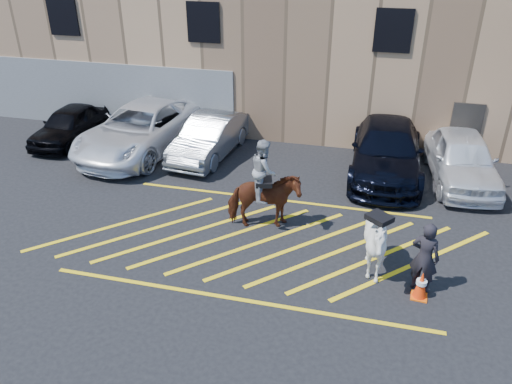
% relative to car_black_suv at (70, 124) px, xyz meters
% --- Properties ---
extents(ground, '(90.00, 90.00, 0.00)m').
position_rel_car_black_suv_xyz_m(ground, '(9.28, -5.09, -0.71)').
color(ground, black).
rests_on(ground, ground).
extents(car_black_suv, '(1.72, 4.18, 1.42)m').
position_rel_car_black_suv_xyz_m(car_black_suv, '(0.00, 0.00, 0.00)').
color(car_black_suv, black).
rests_on(car_black_suv, ground).
extents(car_white_pickup, '(3.80, 6.77, 1.79)m').
position_rel_car_black_suv_xyz_m(car_white_pickup, '(3.27, -0.15, 0.19)').
color(car_white_pickup, white).
rests_on(car_white_pickup, ground).
extents(car_silver_sedan, '(2.09, 4.75, 1.52)m').
position_rel_car_black_suv_xyz_m(car_silver_sedan, '(6.00, -0.02, 0.05)').
color(car_silver_sedan, gray).
rests_on(car_silver_sedan, ground).
extents(car_blue_suv, '(2.44, 5.95, 1.72)m').
position_rel_car_black_suv_xyz_m(car_blue_suv, '(12.53, 0.10, 0.15)').
color(car_blue_suv, black).
rests_on(car_blue_suv, ground).
extents(car_white_suv, '(2.46, 5.10, 1.68)m').
position_rel_car_black_suv_xyz_m(car_white_suv, '(15.03, 0.01, 0.13)').
color(car_white_suv, white).
rests_on(car_white_suv, ground).
extents(handler, '(0.79, 0.64, 1.86)m').
position_rel_car_black_suv_xyz_m(handler, '(13.50, -6.44, 0.22)').
color(handler, black).
rests_on(handler, ground).
extents(warehouse, '(32.42, 10.20, 7.30)m').
position_rel_car_black_suv_xyz_m(warehouse, '(9.27, 6.90, 2.94)').
color(warehouse, tan).
rests_on(warehouse, ground).
extents(hatching_zone, '(12.60, 5.12, 0.01)m').
position_rel_car_black_suv_xyz_m(hatching_zone, '(9.28, -5.39, -0.70)').
color(hatching_zone, yellow).
rests_on(hatching_zone, ground).
extents(mounted_bay, '(2.25, 1.45, 2.75)m').
position_rel_car_black_suv_xyz_m(mounted_bay, '(9.16, -4.59, 0.40)').
color(mounted_bay, '#592E15').
rests_on(mounted_bay, ground).
extents(saddled_white, '(2.25, 2.28, 1.88)m').
position_rel_car_black_suv_xyz_m(saddled_white, '(12.36, -6.14, 0.24)').
color(saddled_white, white).
rests_on(saddled_white, ground).
extents(traffic_cone, '(0.41, 0.41, 0.73)m').
position_rel_car_black_suv_xyz_m(traffic_cone, '(13.49, -6.77, -0.34)').
color(traffic_cone, '#FF5A0A').
rests_on(traffic_cone, ground).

